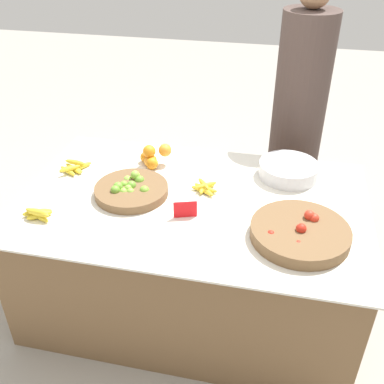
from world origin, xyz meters
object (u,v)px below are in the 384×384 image
lime_bowl (131,190)px  vendor_person (297,123)px  price_sign (186,210)px  metal_bowl (288,170)px  tomato_basket (300,233)px

lime_bowl → vendor_person: (0.85, 0.99, 0.04)m
lime_bowl → price_sign: size_ratio=3.49×
lime_bowl → metal_bowl: lime_bowl is taller
price_sign → tomato_basket: bearing=-23.4°
metal_bowl → tomato_basket: bearing=-82.4°
price_sign → vendor_person: bearing=47.3°
lime_bowl → vendor_person: 1.31m
metal_bowl → vendor_person: 0.62m
tomato_basket → metal_bowl: (-0.08, 0.57, 0.01)m
lime_bowl → tomato_basket: (0.90, -0.19, 0.00)m
price_sign → vendor_person: (0.52, 1.14, 0.02)m
lime_bowl → tomato_basket: size_ratio=0.85×
tomato_basket → vendor_person: bearing=92.1°
metal_bowl → vendor_person: vendor_person is taller
tomato_basket → metal_bowl: size_ratio=1.38×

